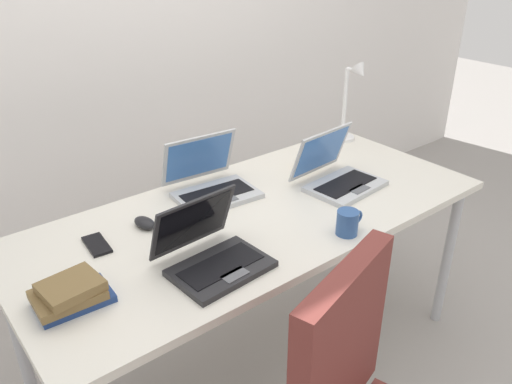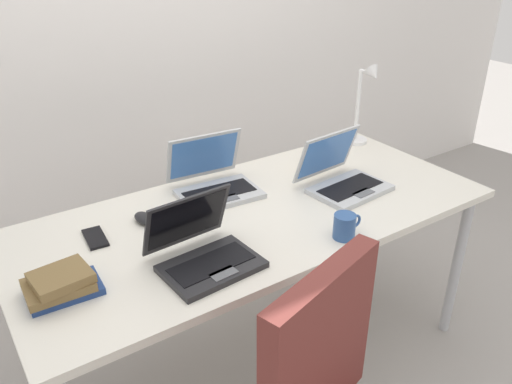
{
  "view_description": "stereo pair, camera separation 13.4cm",
  "coord_description": "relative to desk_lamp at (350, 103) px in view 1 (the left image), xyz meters",
  "views": [
    {
      "loc": [
        -1.06,
        -1.32,
        1.69
      ],
      "look_at": [
        0.0,
        0.0,
        0.82
      ],
      "focal_mm": 36.3,
      "sensor_mm": 36.0,
      "label": 1
    },
    {
      "loc": [
        -0.95,
        -1.4,
        1.69
      ],
      "look_at": [
        0.0,
        0.0,
        0.82
      ],
      "focal_mm": 36.3,
      "sensor_mm": 36.0,
      "label": 2
    }
  ],
  "objects": [
    {
      "name": "laptop_center",
      "position": [
        -0.4,
        -0.31,
        -0.15
      ],
      "size": [
        0.33,
        0.31,
        0.22
      ],
      "color": "#B7BABC",
      "rests_on": "desk"
    },
    {
      "name": "laptop_front_left",
      "position": [
        -1.12,
        -0.46,
        -0.15
      ],
      "size": [
        0.32,
        0.3,
        0.21
      ],
      "color": "#232326",
      "rests_on": "desk"
    },
    {
      "name": "desk",
      "position": [
        -0.8,
        -0.28,
        -0.25
      ],
      "size": [
        1.8,
        0.8,
        0.74
      ],
      "color": "silver",
      "rests_on": "ground_plane"
    },
    {
      "name": "pill_bottle",
      "position": [
        -0.4,
        -0.11,
        -0.16
      ],
      "size": [
        0.04,
        0.04,
        0.08
      ],
      "color": "gold",
      "rests_on": "desk"
    },
    {
      "name": "cell_phone",
      "position": [
        -1.36,
        -0.13,
        -0.19
      ],
      "size": [
        0.08,
        0.14,
        0.01
      ],
      "primitive_type": "cube",
      "rotation": [
        0.0,
        0.0,
        -0.09
      ],
      "color": "black",
      "rests_on": "desk"
    },
    {
      "name": "desk_lamp",
      "position": [
        0.0,
        0.0,
        0.0
      ],
      "size": [
        0.12,
        0.18,
        0.4
      ],
      "color": "white",
      "rests_on": "desk"
    },
    {
      "name": "coffee_mug",
      "position": [
        -0.65,
        -0.6,
        -0.15
      ],
      "size": [
        0.11,
        0.08,
        0.09
      ],
      "color": "#2D518C",
      "rests_on": "desk"
    },
    {
      "name": "computer_mouse",
      "position": [
        -1.18,
        -0.12,
        -0.18
      ],
      "size": [
        0.07,
        0.1,
        0.03
      ],
      "primitive_type": "ellipsoid",
      "rotation": [
        0.0,
        0.0,
        0.15
      ],
      "color": "black",
      "rests_on": "desk"
    },
    {
      "name": "ground_plane",
      "position": [
        -0.8,
        -0.28,
        -0.94
      ],
      "size": [
        12.0,
        12.0,
        0.0
      ],
      "primitive_type": "plane",
      "color": "gray"
    },
    {
      "name": "wall_back",
      "position": [
        -0.8,
        0.82,
        0.36
      ],
      "size": [
        6.0,
        0.13,
        2.6
      ],
      "color": "silver",
      "rests_on": "ground_plane"
    },
    {
      "name": "book_stack",
      "position": [
        -1.54,
        -0.37,
        -0.16
      ],
      "size": [
        0.21,
        0.15,
        0.08
      ],
      "color": "navy",
      "rests_on": "desk"
    },
    {
      "name": "laptop_near_lamp",
      "position": [
        -0.85,
        -0.05,
        -0.15
      ],
      "size": [
        0.33,
        0.31,
        0.22
      ],
      "color": "#B7BABC",
      "rests_on": "desk"
    }
  ]
}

